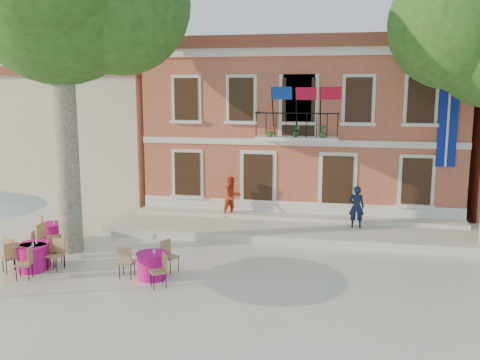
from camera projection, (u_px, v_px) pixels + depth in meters
name	position (u px, v px, depth m)	size (l,w,h in m)	color
ground	(213.00, 267.00, 16.44)	(90.00, 90.00, 0.00)	beige
main_building	(306.00, 124.00, 25.05)	(13.50, 9.59, 7.50)	#CA6D49
neighbor_west	(90.00, 130.00, 28.36)	(9.40, 9.40, 6.40)	beige
terrace	(292.00, 229.00, 20.28)	(14.00, 3.40, 0.30)	silver
pedestrian_navy	(356.00, 207.00, 19.84)	(0.58, 0.38, 1.58)	#101A37
pedestrian_orange	(232.00, 197.00, 21.54)	(0.80, 0.62, 1.64)	#D14118
cafe_table_0	(32.00, 257.00, 16.10)	(1.80, 1.82, 0.95)	#C81289
cafe_table_1	(152.00, 264.00, 15.43)	(1.69, 1.87, 0.95)	#C81289
cafe_table_2	(35.00, 254.00, 16.42)	(1.75, 1.85, 0.95)	#C81289
cafe_table_3	(53.00, 233.00, 18.75)	(1.83, 1.78, 0.95)	#C81289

